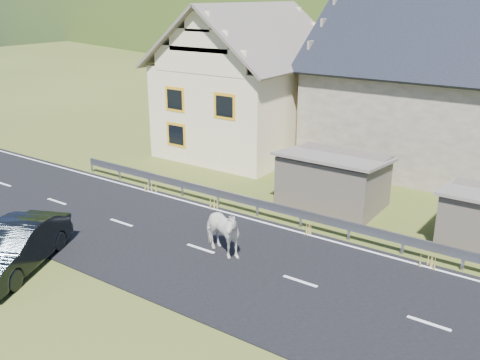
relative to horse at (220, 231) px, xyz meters
The scene contains 10 objects.
ground 3.32m from the horse, ahead, with size 160.00×160.00×0.00m, color #384716.
road 3.32m from the horse, ahead, with size 60.00×7.00×0.04m, color black.
lane_markings 3.31m from the horse, ahead, with size 60.00×6.60×0.01m, color silver.
guardrail 4.82m from the horse, 48.38° to the left, with size 28.10×0.09×0.75m.
shed_left 6.52m from the horse, 79.48° to the left, with size 4.30×3.30×2.40m, color #6D6151.
house_cream 14.14m from the horse, 119.78° to the left, with size 7.80×9.80×8.30m.
house_stone_a 15.52m from the horse, 81.64° to the left, with size 10.80×9.80×8.90m.
conifer_patch 121.61m from the horse, 115.24° to the left, with size 76.00×50.00×28.00m, color black.
horse is the anchor object (origin of this frame).
car 6.72m from the horse, 137.44° to the right, with size 1.62×4.65×1.53m, color black.
Camera 1 is at (6.85, -13.25, 8.59)m, focal length 40.00 mm.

